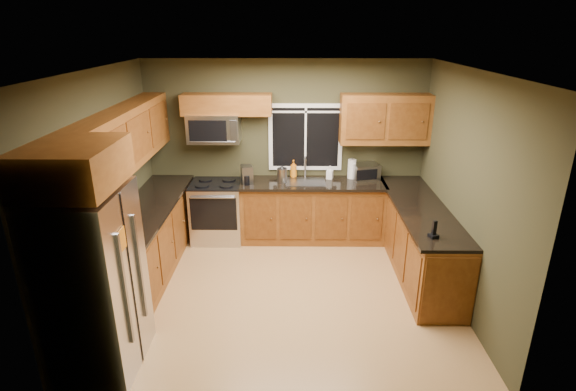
{
  "coord_description": "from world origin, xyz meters",
  "views": [
    {
      "loc": [
        0.11,
        -4.89,
        3.13
      ],
      "look_at": [
        0.05,
        0.35,
        1.15
      ],
      "focal_mm": 28.0,
      "sensor_mm": 36.0,
      "label": 1
    }
  ],
  "objects_px": {
    "microwave": "(214,128)",
    "coffee_maker": "(247,175)",
    "refrigerator": "(94,283)",
    "soap_bottle_b": "(330,172)",
    "cordless_phone": "(434,232)",
    "toaster_oven": "(365,172)",
    "paper_towel_roll": "(352,169)",
    "soap_bottle_a": "(294,169)",
    "kettle": "(282,174)",
    "range": "(217,211)"
  },
  "relations": [
    {
      "from": "soap_bottle_a",
      "to": "soap_bottle_b",
      "type": "distance_m",
      "value": 0.56
    },
    {
      "from": "paper_towel_roll",
      "to": "cordless_phone",
      "type": "bearing_deg",
      "value": -72.45
    },
    {
      "from": "soap_bottle_b",
      "to": "refrigerator",
      "type": "bearing_deg",
      "value": -129.43
    },
    {
      "from": "soap_bottle_b",
      "to": "cordless_phone",
      "type": "bearing_deg",
      "value": -63.87
    },
    {
      "from": "toaster_oven",
      "to": "paper_towel_roll",
      "type": "distance_m",
      "value": 0.21
    },
    {
      "from": "coffee_maker",
      "to": "microwave",
      "type": "bearing_deg",
      "value": 158.05
    },
    {
      "from": "refrigerator",
      "to": "cordless_phone",
      "type": "bearing_deg",
      "value": 14.94
    },
    {
      "from": "coffee_maker",
      "to": "soap_bottle_a",
      "type": "distance_m",
      "value": 0.75
    },
    {
      "from": "microwave",
      "to": "kettle",
      "type": "distance_m",
      "value": 1.21
    },
    {
      "from": "kettle",
      "to": "cordless_phone",
      "type": "relative_size",
      "value": 1.32
    },
    {
      "from": "paper_towel_roll",
      "to": "soap_bottle_b",
      "type": "relative_size",
      "value": 1.59
    },
    {
      "from": "kettle",
      "to": "coffee_maker",
      "type": "bearing_deg",
      "value": -174.3
    },
    {
      "from": "microwave",
      "to": "kettle",
      "type": "height_order",
      "value": "microwave"
    },
    {
      "from": "paper_towel_roll",
      "to": "cordless_phone",
      "type": "xyz_separation_m",
      "value": [
        0.65,
        -2.07,
        -0.09
      ]
    },
    {
      "from": "coffee_maker",
      "to": "toaster_oven",
      "type": "bearing_deg",
      "value": 6.54
    },
    {
      "from": "microwave",
      "to": "soap_bottle_a",
      "type": "relative_size",
      "value": 2.76
    },
    {
      "from": "microwave",
      "to": "coffee_maker",
      "type": "bearing_deg",
      "value": -21.95
    },
    {
      "from": "refrigerator",
      "to": "coffee_maker",
      "type": "relative_size",
      "value": 6.69
    },
    {
      "from": "toaster_oven",
      "to": "soap_bottle_a",
      "type": "distance_m",
      "value": 1.1
    },
    {
      "from": "range",
      "to": "coffee_maker",
      "type": "relative_size",
      "value": 3.48
    },
    {
      "from": "refrigerator",
      "to": "toaster_oven",
      "type": "xyz_separation_m",
      "value": [
        2.95,
        2.92,
        0.16
      ]
    },
    {
      "from": "coffee_maker",
      "to": "paper_towel_roll",
      "type": "distance_m",
      "value": 1.6
    },
    {
      "from": "microwave",
      "to": "paper_towel_roll",
      "type": "relative_size",
      "value": 2.35
    },
    {
      "from": "toaster_oven",
      "to": "coffee_maker",
      "type": "height_order",
      "value": "coffee_maker"
    },
    {
      "from": "range",
      "to": "paper_towel_roll",
      "type": "distance_m",
      "value": 2.16
    },
    {
      "from": "microwave",
      "to": "soap_bottle_b",
      "type": "distance_m",
      "value": 1.86
    },
    {
      "from": "refrigerator",
      "to": "microwave",
      "type": "xyz_separation_m",
      "value": [
        0.69,
        2.91,
        0.83
      ]
    },
    {
      "from": "coffee_maker",
      "to": "cordless_phone",
      "type": "height_order",
      "value": "coffee_maker"
    },
    {
      "from": "soap_bottle_a",
      "to": "kettle",
      "type": "bearing_deg",
      "value": -125.79
    },
    {
      "from": "kettle",
      "to": "paper_towel_roll",
      "type": "bearing_deg",
      "value": 11.4
    },
    {
      "from": "microwave",
      "to": "coffee_maker",
      "type": "xyz_separation_m",
      "value": [
        0.48,
        -0.19,
        -0.66
      ]
    },
    {
      "from": "cordless_phone",
      "to": "soap_bottle_b",
      "type": "bearing_deg",
      "value": 116.13
    },
    {
      "from": "soap_bottle_b",
      "to": "kettle",
      "type": "bearing_deg",
      "value": -166.82
    },
    {
      "from": "refrigerator",
      "to": "microwave",
      "type": "bearing_deg",
      "value": 76.66
    },
    {
      "from": "soap_bottle_b",
      "to": "cordless_phone",
      "type": "distance_m",
      "value": 2.26
    },
    {
      "from": "refrigerator",
      "to": "coffee_maker",
      "type": "bearing_deg",
      "value": 66.68
    },
    {
      "from": "range",
      "to": "soap_bottle_a",
      "type": "xyz_separation_m",
      "value": [
        1.17,
        0.23,
        0.61
      ]
    },
    {
      "from": "refrigerator",
      "to": "kettle",
      "type": "height_order",
      "value": "refrigerator"
    },
    {
      "from": "refrigerator",
      "to": "coffee_maker",
      "type": "xyz_separation_m",
      "value": [
        1.17,
        2.71,
        0.17
      ]
    },
    {
      "from": "refrigerator",
      "to": "toaster_oven",
      "type": "bearing_deg",
      "value": 44.65
    },
    {
      "from": "cordless_phone",
      "to": "kettle",
      "type": "bearing_deg",
      "value": 132.77
    },
    {
      "from": "toaster_oven",
      "to": "cordless_phone",
      "type": "xyz_separation_m",
      "value": [
        0.45,
        -2.01,
        -0.06
      ]
    },
    {
      "from": "refrigerator",
      "to": "toaster_oven",
      "type": "distance_m",
      "value": 4.15
    },
    {
      "from": "microwave",
      "to": "paper_towel_roll",
      "type": "xyz_separation_m",
      "value": [
        2.06,
        0.07,
        -0.64
      ]
    },
    {
      "from": "range",
      "to": "cordless_phone",
      "type": "distance_m",
      "value": 3.34
    },
    {
      "from": "toaster_oven",
      "to": "refrigerator",
      "type": "bearing_deg",
      "value": -135.35
    },
    {
      "from": "toaster_oven",
      "to": "paper_towel_roll",
      "type": "xyz_separation_m",
      "value": [
        -0.2,
        0.06,
        0.03
      ]
    },
    {
      "from": "coffee_maker",
      "to": "cordless_phone",
      "type": "bearing_deg",
      "value": -38.89
    },
    {
      "from": "range",
      "to": "coffee_maker",
      "type": "bearing_deg",
      "value": -6.81
    },
    {
      "from": "range",
      "to": "coffee_maker",
      "type": "xyz_separation_m",
      "value": [
        0.48,
        -0.06,
        0.6
      ]
    }
  ]
}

